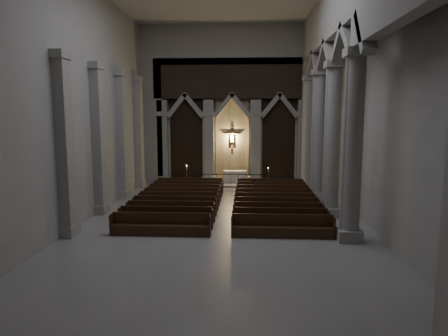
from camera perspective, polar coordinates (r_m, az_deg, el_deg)
name	(u,v)px	position (r m, az deg, el deg)	size (l,w,h in m)	color
room	(224,66)	(19.45, -0.03, 14.30)	(24.00, 24.10, 12.00)	gray
sanctuary_wall	(232,97)	(30.88, 1.17, 10.11)	(14.00, 0.77, 12.00)	#98968E
right_arcade	(336,64)	(21.24, 15.65, 14.09)	(1.00, 24.00, 12.00)	#98968E
left_pilasters	(111,139)	(24.15, -15.79, 3.99)	(0.60, 13.00, 8.03)	#98968E
sanctuary_step	(231,184)	(30.40, 1.08, -2.24)	(8.50, 2.60, 0.15)	#98968E
altar	(235,176)	(30.50, 1.57, -1.21)	(1.75, 0.70, 0.89)	beige
altar_rail	(231,179)	(28.84, 0.98, -1.51)	(5.46, 0.09, 1.07)	black
candle_stand_left	(187,181)	(29.36, -5.33, -1.92)	(0.27, 0.27, 1.61)	olive
candle_stand_right	(268,183)	(28.83, 6.32, -2.14)	(0.26, 0.26, 1.56)	olive
pews	(226,204)	(22.49, 0.34, -5.22)	(9.89, 10.09, 1.00)	black
worshipper	(254,186)	(26.92, 4.31, -2.60)	(0.39, 0.25, 1.06)	black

